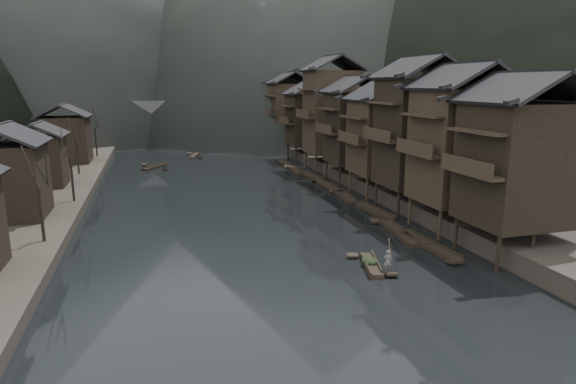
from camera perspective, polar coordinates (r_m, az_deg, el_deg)
name	(u,v)px	position (r m, az deg, el deg)	size (l,w,h in m)	color
water	(261,242)	(39.27, -3.18, -5.96)	(300.00, 300.00, 0.00)	black
right_bank	(404,151)	(88.38, 13.57, 4.79)	(40.00, 200.00, 1.80)	#2D2823
stilt_houses	(362,113)	(61.29, 8.76, 9.28)	(9.00, 67.60, 16.76)	black
left_houses	(32,150)	(58.23, -28.11, 4.42)	(8.10, 53.20, 8.73)	black
bare_trees	(65,148)	(56.18, -24.94, 4.78)	(3.35, 59.18, 6.69)	black
moored_sampans	(336,192)	(56.29, 5.70, -0.02)	(2.88, 49.24, 0.47)	black
midriver_boats	(177,160)	(81.52, -13.04, 3.68)	(10.15, 16.08, 0.45)	black
stone_bridge	(189,118)	(108.88, -11.63, 8.55)	(40.00, 6.00, 9.00)	#4C4C4F
hero_sampan	(371,265)	(34.50, 9.82, -8.48)	(2.07, 4.74, 0.43)	black
cargo_heap	(369,256)	(34.46, 9.62, -7.53)	(1.03, 1.35, 0.62)	black
boatman	(388,258)	(33.00, 11.76, -7.67)	(0.57, 0.38, 1.57)	slate
bamboo_pole	(392,223)	(32.34, 12.27, -3.61)	(0.06, 0.06, 4.01)	#8C7A51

